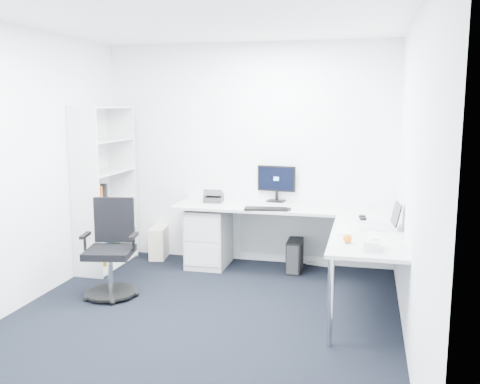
% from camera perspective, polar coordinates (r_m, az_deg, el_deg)
% --- Properties ---
extents(ground, '(4.20, 4.20, 0.00)m').
position_cam_1_polar(ground, '(4.98, -4.65, -13.91)').
color(ground, black).
extents(ceiling, '(4.20, 4.20, 0.00)m').
position_cam_1_polar(ceiling, '(4.63, -5.11, 18.48)').
color(ceiling, white).
extents(wall_back, '(3.60, 0.02, 2.70)m').
position_cam_1_polar(wall_back, '(6.63, 0.86, 4.04)').
color(wall_back, white).
rests_on(wall_back, ground).
extents(wall_front, '(3.60, 0.02, 2.70)m').
position_cam_1_polar(wall_front, '(2.73, -18.89, -4.10)').
color(wall_front, white).
rests_on(wall_front, ground).
extents(wall_left, '(0.02, 4.20, 2.70)m').
position_cam_1_polar(wall_left, '(5.45, -23.14, 2.15)').
color(wall_left, white).
rests_on(wall_left, ground).
extents(wall_right, '(0.02, 4.20, 2.70)m').
position_cam_1_polar(wall_right, '(4.40, 18.01, 0.88)').
color(wall_right, white).
rests_on(wall_right, ground).
extents(l_desk, '(2.68, 1.50, 0.78)m').
position_cam_1_polar(l_desk, '(6.02, 4.51, -5.82)').
color(l_desk, '#B7B9B9').
rests_on(l_desk, ground).
extents(drawer_pedestal, '(0.46, 0.58, 0.71)m').
position_cam_1_polar(drawer_pedestal, '(6.58, -3.33, -4.81)').
color(drawer_pedestal, '#B7B9B9').
rests_on(drawer_pedestal, ground).
extents(bookshelf, '(0.38, 0.97, 1.95)m').
position_cam_1_polar(bookshelf, '(6.63, -14.26, 0.48)').
color(bookshelf, silver).
rests_on(bookshelf, ground).
extents(task_chair, '(0.66, 0.66, 1.00)m').
position_cam_1_polar(task_chair, '(5.63, -13.77, -5.97)').
color(task_chair, black).
rests_on(task_chair, ground).
extents(black_pc_tower, '(0.18, 0.39, 0.38)m').
position_cam_1_polar(black_pc_tower, '(6.41, 5.85, -6.76)').
color(black_pc_tower, black).
rests_on(black_pc_tower, ground).
extents(beige_pc_tower, '(0.25, 0.44, 0.40)m').
position_cam_1_polar(beige_pc_tower, '(7.02, -8.59, -5.31)').
color(beige_pc_tower, beige).
rests_on(beige_pc_tower, ground).
extents(power_strip, '(0.36, 0.13, 0.04)m').
position_cam_1_polar(power_strip, '(6.71, 8.56, -7.58)').
color(power_strip, silver).
rests_on(power_strip, ground).
extents(monitor, '(0.49, 0.20, 0.45)m').
position_cam_1_polar(monitor, '(6.54, 3.89, 0.94)').
color(monitor, black).
rests_on(monitor, l_desk).
extents(black_keyboard, '(0.49, 0.22, 0.02)m').
position_cam_1_polar(black_keyboard, '(6.05, 2.77, -1.80)').
color(black_keyboard, black).
rests_on(black_keyboard, l_desk).
extents(mouse, '(0.08, 0.11, 0.03)m').
position_cam_1_polar(mouse, '(6.01, 5.02, -1.88)').
color(mouse, black).
rests_on(mouse, l_desk).
extents(desk_phone, '(0.23, 0.23, 0.15)m').
position_cam_1_polar(desk_phone, '(6.53, -2.83, -0.40)').
color(desk_phone, '#28282B').
rests_on(desk_phone, l_desk).
extents(laptop, '(0.42, 0.41, 0.27)m').
position_cam_1_polar(laptop, '(5.32, 13.96, -2.29)').
color(laptop, silver).
rests_on(laptop, l_desk).
extents(white_keyboard, '(0.18, 0.46, 0.01)m').
position_cam_1_polar(white_keyboard, '(5.18, 10.94, -3.92)').
color(white_keyboard, silver).
rests_on(white_keyboard, l_desk).
extents(headphones, '(0.12, 0.18, 0.04)m').
position_cam_1_polar(headphones, '(5.72, 12.96, -2.58)').
color(headphones, black).
rests_on(headphones, l_desk).
extents(orange_fruit, '(0.08, 0.08, 0.08)m').
position_cam_1_polar(orange_fruit, '(4.70, 11.40, -4.90)').
color(orange_fruit, orange).
rests_on(orange_fruit, l_desk).
extents(tissue_box, '(0.13, 0.24, 0.08)m').
position_cam_1_polar(tissue_box, '(4.55, 13.88, -5.44)').
color(tissue_box, silver).
rests_on(tissue_box, l_desk).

